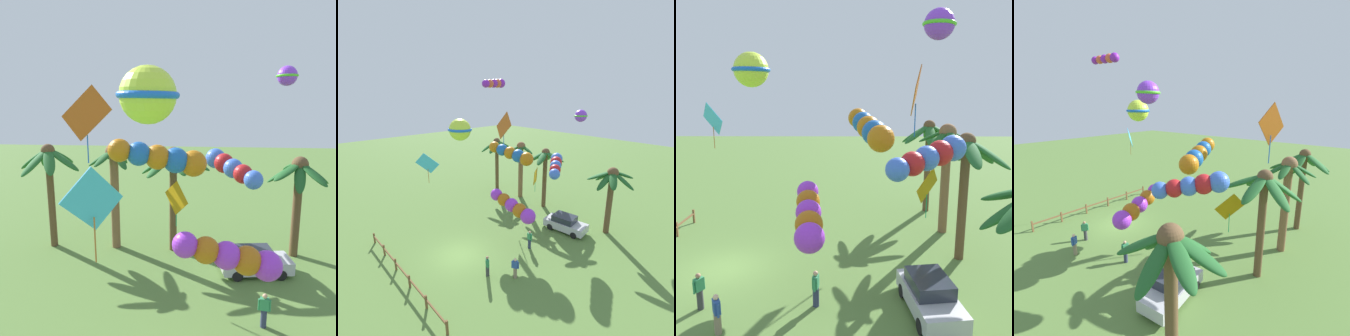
# 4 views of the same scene
# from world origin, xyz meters

# --- Properties ---
(ground_plane) EXTENTS (120.00, 120.00, 0.00)m
(ground_plane) POSITION_xyz_m (0.00, 0.00, 0.00)
(ground_plane) COLOR #567A38
(palm_tree_0) EXTENTS (3.95, 4.20, 6.36)m
(palm_tree_0) POSITION_xyz_m (6.37, 12.04, 4.78)
(palm_tree_0) COLOR brown
(palm_tree_0) RESTS_ON ground
(palm_tree_1) EXTENTS (4.37, 4.31, 6.92)m
(palm_tree_1) POSITION_xyz_m (-9.32, 12.16, 5.28)
(palm_tree_1) COLOR brown
(palm_tree_1) RESTS_ON ground
(palm_tree_2) EXTENTS (3.55, 3.49, 6.99)m
(palm_tree_2) POSITION_xyz_m (-5.07, 12.32, 4.97)
(palm_tree_2) COLOR brown
(palm_tree_2) RESTS_ON ground
(palm_tree_3) EXTENTS (4.54, 4.43, 6.82)m
(palm_tree_3) POSITION_xyz_m (-1.28, 12.21, 5.22)
(palm_tree_3) COLOR brown
(palm_tree_3) RESTS_ON ground
(rail_fence) EXTENTS (12.25, 0.12, 0.95)m
(rail_fence) POSITION_xyz_m (-0.42, -4.46, 0.59)
(rail_fence) COLOR brown
(rail_fence) RESTS_ON ground
(parked_car_0) EXTENTS (4.09, 2.19, 1.51)m
(parked_car_0) POSITION_xyz_m (3.56, 9.50, 0.75)
(parked_car_0) COLOR #BCBCC1
(parked_car_0) RESTS_ON ground
(spectator_0) EXTENTS (0.48, 0.40, 1.59)m
(spectator_0) POSITION_xyz_m (4.97, 1.41, 0.81)
(spectator_0) COLOR gray
(spectator_0) RESTS_ON ground
(spectator_1) EXTENTS (0.55, 0.28, 1.59)m
(spectator_1) POSITION_xyz_m (3.20, 4.87, 0.81)
(spectator_1) COLOR #2D3351
(spectator_1) RESTS_ON ground
(spectator_2) EXTENTS (0.48, 0.40, 1.59)m
(spectator_2) POSITION_xyz_m (3.45, 0.13, 0.81)
(spectator_2) COLOR #38383D
(spectator_2) RESTS_ON ground
(kite_tube_0) EXTENTS (0.93, 2.20, 0.61)m
(kite_tube_0) POSITION_xyz_m (1.94, 2.29, 13.24)
(kite_tube_0) COLOR purple
(kite_tube_1) EXTENTS (2.81, 3.68, 1.65)m
(kite_tube_1) POSITION_xyz_m (2.02, 9.61, 6.14)
(kite_tube_1) COLOR #3D6BDF
(kite_diamond_2) EXTENTS (1.13, 1.43, 2.46)m
(kite_diamond_2) POSITION_xyz_m (-2.24, -0.99, 7.41)
(kite_diamond_2) COLOR #41B8EE
(kite_tube_3) EXTENTS (4.54, 1.59, 2.16)m
(kite_tube_3) POSITION_xyz_m (1.68, 4.46, 3.45)
(kite_tube_3) COLOR #9D32DB
(kite_ball_4) EXTENTS (1.41, 1.41, 0.98)m
(kite_ball_4) POSITION_xyz_m (4.54, 9.09, 10.86)
(kite_ball_4) COLOR #8B39E7
(kite_diamond_5) EXTENTS (3.18, 0.69, 4.47)m
(kite_diamond_5) POSITION_xyz_m (-6.11, 10.47, 8.88)
(kite_diamond_5) COLOR #BE5616
(kite_ball_6) EXTENTS (2.62, 2.62, 1.70)m
(kite_ball_6) POSITION_xyz_m (-1.26, 1.45, 9.88)
(kite_ball_6) COLOR #CDF23D
(kite_diamond_7) EXTENTS (1.43, 1.36, 2.68)m
(kite_diamond_7) POSITION_xyz_m (-0.95, 10.25, 4.11)
(kite_diamond_7) COLOR #B5820A
(kite_tube_8) EXTENTS (4.63, 2.18, 1.95)m
(kite_tube_8) POSITION_xyz_m (-1.46, 7.31, 6.99)
(kite_tube_8) COLOR #BF6D10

